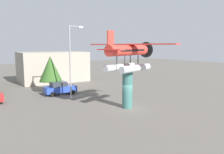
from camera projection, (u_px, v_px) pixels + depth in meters
name	position (u px, v px, depth m)	size (l,w,h in m)	color
ground_plane	(127.00, 108.00, 23.72)	(140.00, 140.00, 0.00)	#605B54
display_pedestal	(127.00, 90.00, 23.45)	(1.10, 1.10, 3.93)	#386B66
floatplane_monument	(128.00, 55.00, 23.04)	(7.20, 10.22, 4.00)	silver
car_mid_blue	(60.00, 88.00, 30.07)	(4.20, 2.02, 1.76)	#2847B7
streetlight_primary	(71.00, 57.00, 27.37)	(1.84, 0.28, 8.98)	gray
storefront_building	(53.00, 67.00, 41.24)	(11.73, 7.18, 5.42)	#9E9384
tree_east	(50.00, 69.00, 31.12)	(3.17, 3.17, 5.12)	brown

